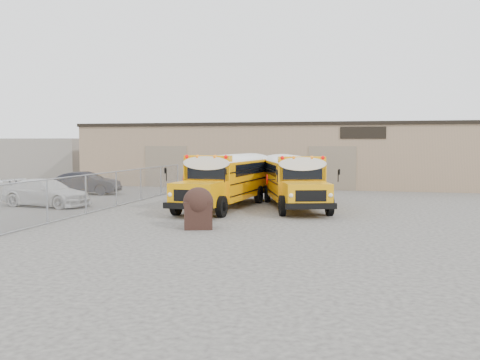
% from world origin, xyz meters
% --- Properties ---
extents(ground, '(120.00, 120.00, 0.00)m').
position_xyz_m(ground, '(0.00, 0.00, 0.00)').
color(ground, '#3B3836').
rests_on(ground, ground).
extents(warehouse, '(30.20, 10.20, 4.67)m').
position_xyz_m(warehouse, '(-0.00, 19.99, 2.37)').
color(warehouse, '#997A5E').
rests_on(warehouse, ground).
extents(chainlink_fence, '(0.07, 18.07, 1.81)m').
position_xyz_m(chainlink_fence, '(-6.00, 3.00, 0.90)').
color(chainlink_fence, gray).
rests_on(chainlink_fence, ground).
extents(distant_building_left, '(8.00, 6.00, 3.60)m').
position_xyz_m(distant_building_left, '(-22.00, 22.00, 1.80)').
color(distant_building_left, gray).
rests_on(distant_building_left, ground).
extents(school_bus_left, '(3.20, 9.35, 2.69)m').
position_xyz_m(school_bus_left, '(-0.07, 9.93, 1.56)').
color(school_bus_left, orange).
rests_on(school_bus_left, ground).
extents(school_bus_right, '(4.75, 9.25, 2.64)m').
position_xyz_m(school_bus_right, '(0.98, 10.61, 1.53)').
color(school_bus_right, orange).
rests_on(school_bus_right, ground).
extents(tarp_bundle, '(1.28, 1.21, 1.57)m').
position_xyz_m(tarp_bundle, '(0.14, -2.58, 0.80)').
color(tarp_bundle, black).
rests_on(tarp_bundle, ground).
extents(car_white, '(4.98, 2.58, 1.38)m').
position_xyz_m(car_white, '(-9.56, 2.36, 0.69)').
color(car_white, silver).
rests_on(car_white, ground).
extents(car_dark, '(4.39, 1.95, 1.40)m').
position_xyz_m(car_dark, '(-10.87, 8.59, 0.70)').
color(car_dark, black).
rests_on(car_dark, ground).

